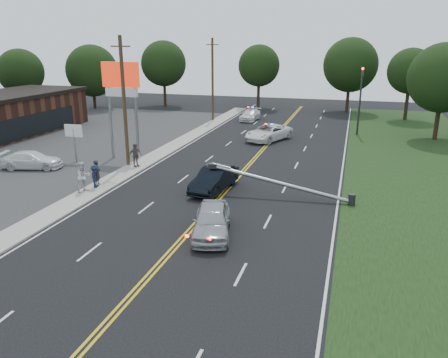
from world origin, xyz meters
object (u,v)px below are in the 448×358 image
(utility_pole_far, at_px, (213,80))
(waiting_sedan, at_px, (212,221))
(emergency_b, at_px, (250,115))
(bystander_b, at_px, (84,177))
(utility_pole_mid, at_px, (124,102))
(small_sign, at_px, (74,134))
(emergency_a, at_px, (269,133))
(bystander_a, at_px, (97,173))
(bystander_d, at_px, (135,155))
(crashed_sedan, at_px, (214,179))
(parked_car, at_px, (32,160))
(pylon_sign, at_px, (121,87))
(traffic_signal, at_px, (360,95))
(bystander_c, at_px, (95,176))
(fallen_streetlight, at_px, (288,185))

(utility_pole_far, xyz_separation_m, waiting_sedan, (10.47, -32.51, -4.30))
(emergency_b, distance_m, bystander_b, 30.62)
(utility_pole_mid, distance_m, emergency_b, 24.45)
(small_sign, distance_m, bystander_b, 8.60)
(emergency_a, height_order, emergency_b, emergency_a)
(utility_pole_far, bearing_deg, utility_pole_mid, -90.00)
(bystander_b, bearing_deg, bystander_a, 14.71)
(utility_pole_mid, xyz_separation_m, bystander_d, (0.84, -0.33, -4.04))
(utility_pole_mid, relative_size, bystander_d, 5.39)
(crashed_sedan, bearing_deg, utility_pole_mid, 162.55)
(small_sign, distance_m, bystander_d, 5.80)
(parked_car, bearing_deg, crashed_sedan, -109.58)
(pylon_sign, xyz_separation_m, crashed_sedan, (9.73, -5.75, -5.20))
(utility_pole_far, bearing_deg, traffic_signal, -12.89)
(bystander_a, xyz_separation_m, bystander_c, (0.12, -0.48, -0.10))
(utility_pole_far, distance_m, waiting_sedan, 34.42)
(utility_pole_mid, xyz_separation_m, bystander_a, (0.56, -5.28, -4.09))
(crashed_sedan, distance_m, emergency_b, 27.67)
(bystander_d, bearing_deg, utility_pole_mid, 100.01)
(bystander_d, bearing_deg, fallen_streetlight, -75.04)
(crashed_sedan, bearing_deg, bystander_b, -153.13)
(utility_pole_far, distance_m, bystander_b, 28.99)
(waiting_sedan, height_order, bystander_b, bystander_b)
(traffic_signal, xyz_separation_m, bystander_b, (-17.06, -24.71, -3.08))
(crashed_sedan, height_order, bystander_b, bystander_b)
(fallen_streetlight, xyz_separation_m, parked_car, (-20.28, 1.26, -0.24))
(utility_pole_far, bearing_deg, small_sign, -102.31)
(emergency_a, relative_size, bystander_a, 3.23)
(utility_pole_mid, distance_m, bystander_c, 7.16)
(small_sign, bearing_deg, waiting_sedan, -34.53)
(small_sign, height_order, utility_pole_mid, utility_pole_mid)
(emergency_a, bearing_deg, parked_car, -112.02)
(pylon_sign, distance_m, emergency_b, 23.01)
(bystander_d, bearing_deg, utility_pole_far, 33.43)
(emergency_a, bearing_deg, pylon_sign, -110.08)
(waiting_sedan, bearing_deg, emergency_a, 79.46)
(utility_pole_mid, relative_size, bystander_b, 4.98)
(fallen_streetlight, bearing_deg, small_sign, 167.60)
(emergency_b, relative_size, bystander_c, 2.97)
(pylon_sign, relative_size, bystander_c, 5.11)
(emergency_a, height_order, bystander_c, bystander_c)
(bystander_a, bearing_deg, parked_car, 53.89)
(fallen_streetlight, xyz_separation_m, emergency_a, (-4.46, 16.64, -0.13))
(traffic_signal, distance_m, bystander_a, 28.97)
(fallen_streetlight, distance_m, parked_car, 20.32)
(emergency_a, bearing_deg, fallen_streetlight, -51.20)
(small_sign, distance_m, utility_pole_mid, 5.53)
(utility_pole_mid, xyz_separation_m, utility_pole_far, (0.00, 22.00, 0.00))
(emergency_a, bearing_deg, bystander_a, -91.24)
(utility_pole_far, bearing_deg, bystander_c, -88.59)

